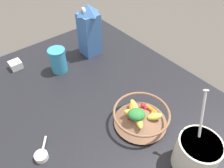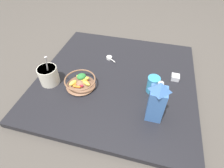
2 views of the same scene
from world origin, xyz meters
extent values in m
plane|color=#4C4742|center=(0.00, 0.00, 0.00)|extent=(6.00, 6.00, 0.00)
cube|color=black|center=(0.00, 0.00, 0.02)|extent=(1.15, 1.15, 0.04)
cylinder|color=brown|center=(0.22, 0.16, 0.05)|extent=(0.11, 0.11, 0.01)
cone|color=brown|center=(0.22, 0.16, 0.08)|extent=(0.21, 0.21, 0.05)
torus|color=brown|center=(0.22, 0.16, 0.10)|extent=(0.22, 0.22, 0.01)
ellipsoid|color=#EFD64C|center=(0.23, 0.14, 0.09)|extent=(0.08, 0.07, 0.03)
ellipsoid|color=#EFD64C|center=(0.26, 0.19, 0.09)|extent=(0.05, 0.07, 0.03)
ellipsoid|color=#EFD64C|center=(0.20, 0.14, 0.10)|extent=(0.08, 0.07, 0.03)
ellipsoid|color=#EFD64C|center=(0.17, 0.17, 0.09)|extent=(0.07, 0.05, 0.02)
cylinder|color=orange|center=(0.22, 0.21, 0.09)|extent=(0.05, 0.02, 0.02)
cylinder|color=orange|center=(0.17, 0.15, 0.09)|extent=(0.05, 0.04, 0.02)
cylinder|color=orange|center=(0.24, 0.20, 0.09)|extent=(0.03, 0.05, 0.01)
sphere|color=red|center=(0.21, 0.13, 0.09)|extent=(0.02, 0.02, 0.02)
sphere|color=red|center=(0.19, 0.20, 0.09)|extent=(0.02, 0.02, 0.02)
sphere|color=red|center=(0.24, 0.20, 0.09)|extent=(0.01, 0.01, 0.01)
sphere|color=red|center=(0.18, 0.14, 0.09)|extent=(0.02, 0.02, 0.02)
sphere|color=red|center=(0.20, 0.20, 0.09)|extent=(0.01, 0.01, 0.01)
sphere|color=red|center=(0.20, 0.12, 0.09)|extent=(0.01, 0.01, 0.01)
ellipsoid|color=#2D7F38|center=(0.22, 0.14, 0.11)|extent=(0.09, 0.09, 0.04)
cube|color=#3D6BB2|center=(-0.30, 0.29, 0.15)|extent=(0.09, 0.09, 0.23)
pyramid|color=#3D6BB2|center=(-0.30, 0.29, 0.29)|extent=(0.09, 0.09, 0.05)
cylinder|color=white|center=(-0.30, 0.26, 0.29)|extent=(0.03, 0.01, 0.03)
cylinder|color=silver|center=(0.45, 0.18, 0.10)|extent=(0.13, 0.13, 0.13)
cylinder|color=white|center=(0.45, 0.18, 0.16)|extent=(0.12, 0.12, 0.02)
cylinder|color=silver|center=(0.42, 0.20, 0.21)|extent=(0.08, 0.06, 0.20)
ellipsoid|color=silver|center=(0.39, 0.23, 0.31)|extent=(0.02, 0.02, 0.01)
cylinder|color=#3893C6|center=(-0.27, 0.08, 0.10)|extent=(0.08, 0.08, 0.12)
torus|color=#3893C6|center=(-0.27, 0.08, 0.16)|extent=(0.08, 0.08, 0.01)
cube|color=silver|center=(-0.42, -0.08, 0.06)|extent=(0.06, 0.06, 0.04)
cube|color=brown|center=(-0.42, -0.08, 0.05)|extent=(0.05, 0.05, 0.02)
cylinder|color=white|center=(0.11, -0.21, 0.05)|extent=(0.05, 0.05, 0.02)
cylinder|color=white|center=(0.07, -0.17, 0.05)|extent=(0.05, 0.04, 0.01)
camera|label=1|loc=(0.56, -0.25, 0.74)|focal=35.00mm
camera|label=2|loc=(-0.22, 0.95, 0.92)|focal=28.00mm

